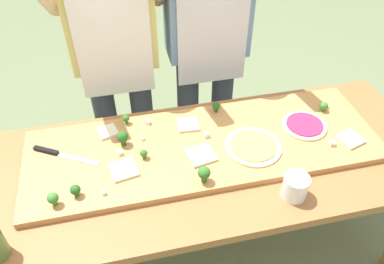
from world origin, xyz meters
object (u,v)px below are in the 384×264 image
Objects in this scene: pizza_slice_far_left at (108,132)px; cheese_crumble_f at (104,193)px; cook_right at (207,35)px; cheese_crumble_a at (148,122)px; broccoli_floret_center_right at (324,106)px; broccoli_floret_front_left at (53,198)px; pizza_whole_pesto_green at (253,147)px; pizza_slice_near_right at (201,155)px; broccoli_floret_back_right at (204,173)px; cook_left at (114,45)px; broccoli_floret_center_left at (75,190)px; broccoli_floret_back_mid at (216,106)px; pizza_slice_far_right at (124,170)px; cheese_crumble_d at (332,143)px; pizza_slice_center at (350,139)px; chefs_knife at (57,153)px; broccoli_floret_back_left at (144,153)px; pizza_slice_near_left at (188,124)px; cheese_crumble_e at (207,135)px; broccoli_floret_front_right at (123,137)px; pizza_whole_beet_magenta at (304,125)px; cheese_crumble_c at (143,138)px; prep_table at (216,175)px; cheese_crumble_b at (120,153)px; flour_cup at (295,188)px; broccoli_floret_front_mid at (126,119)px.

cheese_crumble_f is (-0.03, -0.33, 0.00)m from pizza_slice_far_left.
cheese_crumble_a is at bearing -133.94° from cook_right.
broccoli_floret_center_right is 0.82× the size of broccoli_floret_front_left.
pizza_slice_near_right is at bearing 179.00° from pizza_whole_pesto_green.
broccoli_floret_back_right is 0.04× the size of cook_left.
broccoli_floret_back_mid is at bearing 29.53° from broccoli_floret_center_left.
broccoli_floret_center_right is (0.62, 0.16, 0.02)m from pizza_slice_near_right.
cook_right reaches higher than broccoli_floret_center_right.
pizza_whole_pesto_green is 2.34× the size of pizza_slice_far_right.
cheese_crumble_d is 0.01× the size of cook_left.
pizza_slice_center is 1.92× the size of broccoli_floret_center_right.
chefs_knife is 0.36m from broccoli_floret_back_left.
pizza_slice_near_left is 0.16m from broccoli_floret_back_mid.
pizza_slice_far_left is 1.48× the size of broccoli_floret_back_mid.
pizza_slice_far_left is at bearing 147.89° from pizza_slice_near_right.
cook_left reaches higher than broccoli_floret_center_left.
chefs_knife is 2.53× the size of pizza_slice_near_right.
cheese_crumble_f is at bearing -9.32° from broccoli_floret_center_left.
cheese_crumble_d reaches higher than cheese_crumble_e.
pizza_slice_near_right is 0.33m from broccoli_floret_front_right.
pizza_whole_beet_magenta is at bearing -13.72° from pizza_slice_near_left.
broccoli_floret_front_left reaches higher than chefs_knife.
cheese_crumble_c is at bearing -179.41° from broccoli_floret_center_right.
prep_table is 131.25× the size of cheese_crumble_c.
cheese_crumble_b is at bearing -73.98° from pizza_slice_far_left.
broccoli_floret_front_right is 0.09m from cheese_crumble_c.
broccoli_floret_back_left is at bearing -54.27° from pizza_slice_far_left.
flour_cup reaches higher than pizza_slice_near_left.
pizza_slice_far_right is at bearing -148.62° from broccoli_floret_back_mid.
cheese_crumble_f is at bearing -110.89° from broccoli_floret_front_right.
cheese_crumble_b reaches higher than cheese_crumble_c.
pizza_slice_near_right is 0.38m from broccoli_floret_front_mid.
broccoli_floret_front_left is (-0.21, -0.34, 0.03)m from pizza_slice_far_left.
broccoli_floret_center_right is 0.70m from broccoli_floret_back_right.
cheese_crumble_c is at bearing 171.15° from cheese_crumble_e.
broccoli_floret_front_mid is at bearing 172.78° from broccoli_floret_center_right.
broccoli_floret_back_right is at bearing -124.54° from prep_table.
broccoli_floret_front_right is (0.19, 0.23, 0.01)m from broccoli_floret_center_left.
broccoli_floret_center_right reaches higher than cheese_crumble_f.
prep_table is 0.67m from chefs_knife.
cheese_crumble_f is (0.10, -0.02, -0.02)m from broccoli_floret_center_left.
cook_right reaches higher than pizza_slice_near_left.
flour_cup is at bearing -21.49° from pizza_slice_far_right.
cheese_crumble_d is 0.01× the size of cook_right.
cheese_crumble_e reaches higher than pizza_slice_center.
broccoli_floret_front_mid is 0.10m from cheese_crumble_a.
cheese_crumble_a is (0.39, 0.36, -0.03)m from broccoli_floret_front_left.
pizza_whole_pesto_green is 0.14× the size of cook_right.
cook_left reaches higher than broccoli_floret_back_left.
broccoli_floret_back_left is 0.45× the size of flour_cup.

